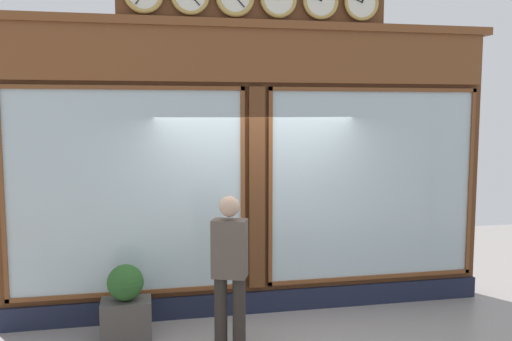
% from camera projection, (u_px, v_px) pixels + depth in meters
% --- Properties ---
extents(shop_facade, '(6.31, 0.42, 4.25)m').
position_uv_depth(shop_facade, '(254.00, 165.00, 6.98)').
color(shop_facade, '#5B3319').
rests_on(shop_facade, ground_plane).
extents(pedestrian, '(0.42, 0.34, 1.69)m').
position_uv_depth(pedestrian, '(230.00, 267.00, 5.81)').
color(pedestrian, '#312A24').
rests_on(pedestrian, ground_plane).
extents(planter_box, '(0.56, 0.36, 0.45)m').
position_uv_depth(planter_box, '(126.00, 319.00, 6.23)').
color(planter_box, '#4C4742').
rests_on(planter_box, ground_plane).
extents(planter_shrub, '(0.41, 0.41, 0.41)m').
position_uv_depth(planter_shrub, '(125.00, 283.00, 6.18)').
color(planter_shrub, '#285623').
rests_on(planter_shrub, planter_box).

